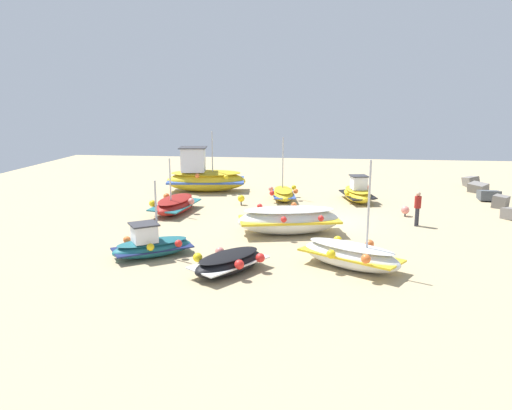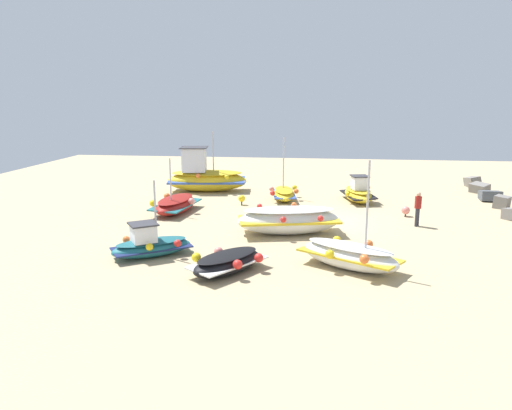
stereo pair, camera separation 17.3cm
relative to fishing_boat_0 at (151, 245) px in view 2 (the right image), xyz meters
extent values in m
plane|color=tan|center=(-6.55, 6.69, -0.47)|extent=(51.82, 51.82, 0.00)
ellipsoid|color=#1E6670|center=(-0.03, 0.04, -0.15)|extent=(2.79, 3.30, 0.68)
cube|color=navy|center=(-0.03, 0.04, -0.12)|extent=(2.74, 3.21, 0.09)
ellipsoid|color=#1A565F|center=(-0.03, 0.04, 0.12)|extent=(2.44, 2.90, 0.14)
cube|color=white|center=(0.15, -0.21, 0.51)|extent=(1.21, 1.22, 0.68)
cube|color=#333338|center=(0.15, -0.21, 0.88)|extent=(1.41, 1.42, 0.06)
cylinder|color=#B7B7BC|center=(-0.14, 0.21, 1.36)|extent=(0.08, 0.08, 2.39)
sphere|color=red|center=(0.08, 1.13, 0.12)|extent=(0.29, 0.29, 0.29)
sphere|color=red|center=(-0.77, -0.13, 0.03)|extent=(0.29, 0.29, 0.29)
sphere|color=yellow|center=(0.71, 0.21, 0.13)|extent=(0.29, 0.29, 0.29)
sphere|color=orange|center=(-0.14, -1.05, 0.13)|extent=(0.29, 0.29, 0.29)
ellipsoid|color=black|center=(1.46, 3.36, -0.12)|extent=(3.24, 2.84, 0.72)
cube|color=white|center=(1.46, 3.36, -0.09)|extent=(3.16, 2.80, 0.08)
ellipsoid|color=black|center=(1.46, 3.36, 0.17)|extent=(2.84, 2.49, 0.13)
sphere|color=yellow|center=(1.66, 2.27, 0.12)|extent=(0.34, 0.34, 0.34)
sphere|color=red|center=(2.13, 3.83, 0.09)|extent=(0.34, 0.34, 0.34)
sphere|color=#EA7F75|center=(0.79, 2.89, 0.09)|extent=(0.34, 0.34, 0.34)
sphere|color=red|center=(1.26, 4.46, 0.06)|extent=(0.34, 0.34, 0.34)
ellipsoid|color=gold|center=(-11.68, 8.91, -0.09)|extent=(3.57, 2.11, 0.86)
cube|color=black|center=(-11.68, 8.91, -0.05)|extent=(3.44, 2.09, 0.16)
ellipsoid|color=gold|center=(-11.68, 8.91, 0.24)|extent=(3.13, 1.82, 0.21)
cube|color=white|center=(-11.50, 8.95, 0.68)|extent=(1.04, 1.00, 0.77)
cube|color=#333338|center=(-11.50, 8.95, 1.10)|extent=(1.20, 1.16, 0.06)
sphere|color=orange|center=(-12.42, 9.56, 0.25)|extent=(0.27, 0.27, 0.27)
sphere|color=yellow|center=(-10.94, 8.26, 0.11)|extent=(0.27, 0.27, 0.27)
ellipsoid|color=white|center=(-3.96, 5.21, 0.14)|extent=(2.91, 5.02, 1.26)
cube|color=gold|center=(-3.96, 5.21, 0.20)|extent=(2.93, 4.85, 0.14)
ellipsoid|color=beige|center=(-3.96, 5.21, 0.65)|extent=(2.55, 4.41, 0.23)
sphere|color=red|center=(-4.73, 3.77, 0.61)|extent=(0.26, 0.26, 0.26)
sphere|color=red|center=(-2.84, 5.04, 0.48)|extent=(0.26, 0.26, 0.26)
sphere|color=orange|center=(-5.09, 5.38, 0.65)|extent=(0.26, 0.26, 0.26)
sphere|color=red|center=(-3.20, 6.65, 0.48)|extent=(0.26, 0.26, 0.26)
ellipsoid|color=gold|center=(-11.58, 4.45, -0.14)|extent=(3.31, 1.68, 0.66)
cube|color=#2D4C9E|center=(-11.58, 4.45, -0.11)|extent=(3.19, 1.71, 0.05)
ellipsoid|color=gold|center=(-11.58, 4.45, 0.14)|extent=(2.91, 1.48, 0.11)
cylinder|color=#B7B7BC|center=(-12.13, 4.37, 1.74)|extent=(0.08, 0.08, 3.10)
sphere|color=yellow|center=(-12.51, 5.06, 0.14)|extent=(0.30, 0.30, 0.30)
sphere|color=#EA7F75|center=(-11.74, 3.68, 0.15)|extent=(0.30, 0.30, 0.30)
sphere|color=orange|center=(-11.41, 5.22, 0.11)|extent=(0.30, 0.30, 0.30)
sphere|color=red|center=(-10.65, 3.84, 0.10)|extent=(0.30, 0.30, 0.30)
ellipsoid|color=maroon|center=(-7.47, -1.14, -0.07)|extent=(4.04, 2.07, 0.87)
cube|color=#1E6670|center=(-7.47, -1.14, -0.03)|extent=(3.89, 2.08, 0.14)
ellipsoid|color=maroon|center=(-7.47, -1.14, 0.27)|extent=(3.55, 1.80, 0.19)
cylinder|color=#B7B7BC|center=(-6.90, -1.22, 1.45)|extent=(0.08, 0.08, 2.23)
sphere|color=yellow|center=(-6.69, -2.17, 0.18)|extent=(0.35, 0.35, 0.35)
sphere|color=#EA7F75|center=(-7.35, -0.23, 0.20)|extent=(0.35, 0.35, 0.35)
sphere|color=orange|center=(-8.48, -1.94, 0.21)|extent=(0.35, 0.35, 0.35)
ellipsoid|color=white|center=(0.46, 7.71, -0.01)|extent=(3.26, 4.05, 0.98)
cube|color=gold|center=(0.46, 7.71, 0.03)|extent=(3.20, 3.93, 0.15)
ellipsoid|color=beige|center=(0.46, 7.71, 0.37)|extent=(2.84, 3.55, 0.21)
cylinder|color=#B7B7BC|center=(0.79, 8.24, 2.01)|extent=(0.08, 0.08, 3.14)
sphere|color=orange|center=(1.71, 8.13, 0.32)|extent=(0.33, 0.33, 0.33)
sphere|color=orange|center=(-0.09, 8.44, 0.32)|extent=(0.33, 0.33, 0.33)
sphere|color=yellow|center=(1.01, 6.98, 0.22)|extent=(0.33, 0.33, 0.33)
sphere|color=yellow|center=(-0.79, 7.29, 0.22)|extent=(0.33, 0.33, 0.33)
ellipsoid|color=gold|center=(-13.74, -0.82, 0.20)|extent=(2.73, 5.47, 1.46)
cube|color=#2D4C9E|center=(-13.74, -0.82, 0.26)|extent=(2.71, 5.26, 0.24)
ellipsoid|color=gold|center=(-13.74, -0.82, 0.76)|extent=(2.34, 4.80, 0.32)
cube|color=silver|center=(-13.64, -1.63, 1.64)|extent=(1.61, 1.68, 1.54)
cube|color=#333338|center=(-13.64, -1.63, 2.44)|extent=(1.87, 1.94, 0.06)
cylinder|color=#B7B7BC|center=(-13.80, -0.38, 2.18)|extent=(0.08, 0.08, 2.63)
sphere|color=yellow|center=(-12.82, 0.69, 0.66)|extent=(0.30, 0.30, 0.30)
sphere|color=yellow|center=(-14.91, -0.52, 0.63)|extent=(0.30, 0.30, 0.30)
sphere|color=orange|center=(-12.58, -1.13, 0.75)|extent=(0.30, 0.30, 0.30)
sphere|color=#EA7F75|center=(-14.66, -2.33, 0.71)|extent=(0.30, 0.30, 0.30)
cylinder|color=#2D2D38|center=(-6.03, 11.28, -0.02)|extent=(0.14, 0.14, 0.90)
cylinder|color=#2D2D38|center=(-6.16, 11.37, -0.02)|extent=(0.14, 0.14, 0.90)
cylinder|color=maroon|center=(-6.09, 11.33, 0.72)|extent=(0.32, 0.32, 0.58)
sphere|color=tan|center=(-6.09, 11.33, 1.12)|extent=(0.22, 0.22, 0.22)
cube|color=slate|center=(-17.36, 17.12, -0.10)|extent=(1.54, 0.95, 1.04)
cube|color=slate|center=(-15.32, 16.99, -0.16)|extent=(1.41, 1.36, 0.79)
cube|color=#4C5156|center=(-12.93, 16.89, -0.17)|extent=(1.50, 1.28, 0.77)
cube|color=slate|center=(-10.78, 16.84, -0.12)|extent=(1.08, 1.08, 0.77)
cylinder|color=#3F3F42|center=(-8.10, 11.12, -0.41)|extent=(0.08, 0.08, 0.12)
sphere|color=#EA7F75|center=(-8.10, 11.12, -0.14)|extent=(0.43, 0.43, 0.43)
cylinder|color=#3F3F42|center=(-9.79, 2.12, -0.38)|extent=(0.08, 0.08, 0.18)
sphere|color=yellow|center=(-9.79, 2.12, -0.08)|extent=(0.41, 0.41, 0.41)
camera|label=1|loc=(18.10, 6.32, 5.73)|focal=34.78mm
camera|label=2|loc=(18.08, 6.49, 5.73)|focal=34.78mm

